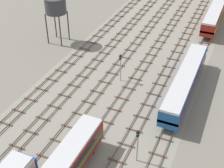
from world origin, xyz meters
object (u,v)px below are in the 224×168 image
Objects in this scene: diesel_railcar_right_mid at (185,81)px; signal_post_nearest at (121,64)px; signal_post_near at (138,142)px; diesel_railcar_right_midfar at (215,13)px; water_tower at (55,4)px.

signal_post_nearest reaches higher than diesel_railcar_right_mid.
signal_post_near reaches higher than diesel_railcar_right_mid.
diesel_railcar_right_mid is 29.63m from diesel_railcar_right_midfar.
signal_post_near is at bearing -42.82° from water_tower.
diesel_railcar_right_midfar is (0.00, 29.63, 0.00)m from diesel_railcar_right_mid.
diesel_railcar_right_mid is at bearing 1.51° from signal_post_nearest.
diesel_railcar_right_mid is 4.01× the size of signal_post_nearest.
diesel_railcar_right_midfar is 3.98× the size of signal_post_near.
diesel_railcar_right_mid is 3.98× the size of signal_post_near.
signal_post_near is (-2.14, -45.43, 0.69)m from diesel_railcar_right_midfar.
diesel_railcar_right_midfar is 45.49m from signal_post_near.
signal_post_nearest is at bearing 118.88° from signal_post_near.
water_tower is at bearing 137.18° from signal_post_near.
water_tower is (-27.77, 7.94, 5.34)m from diesel_railcar_right_mid.
signal_post_near is at bearing -92.70° from diesel_railcar_right_midfar.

